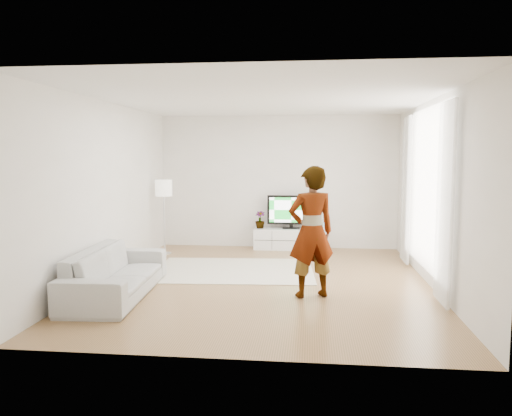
# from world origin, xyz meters

# --- Properties ---
(floor) EXTENTS (6.00, 6.00, 0.00)m
(floor) POSITION_xyz_m (0.00, 0.00, 0.00)
(floor) COLOR #A27549
(floor) RESTS_ON ground
(ceiling) EXTENTS (6.00, 6.00, 0.00)m
(ceiling) POSITION_xyz_m (0.00, 0.00, 2.80)
(ceiling) COLOR white
(ceiling) RESTS_ON wall_back
(wall_left) EXTENTS (0.02, 6.00, 2.80)m
(wall_left) POSITION_xyz_m (-2.50, 0.00, 1.40)
(wall_left) COLOR white
(wall_left) RESTS_ON floor
(wall_right) EXTENTS (0.02, 6.00, 2.80)m
(wall_right) POSITION_xyz_m (2.50, 0.00, 1.40)
(wall_right) COLOR white
(wall_right) RESTS_ON floor
(wall_back) EXTENTS (5.00, 0.02, 2.80)m
(wall_back) POSITION_xyz_m (0.00, 3.00, 1.40)
(wall_back) COLOR white
(wall_back) RESTS_ON floor
(wall_front) EXTENTS (5.00, 0.02, 2.80)m
(wall_front) POSITION_xyz_m (0.00, -3.00, 1.40)
(wall_front) COLOR white
(wall_front) RESTS_ON floor
(window) EXTENTS (0.01, 2.60, 2.50)m
(window) POSITION_xyz_m (2.48, 0.30, 1.45)
(window) COLOR white
(window) RESTS_ON wall_right
(curtain_near) EXTENTS (0.04, 0.70, 2.60)m
(curtain_near) POSITION_xyz_m (2.40, -1.00, 1.35)
(curtain_near) COLOR white
(curtain_near) RESTS_ON floor
(curtain_far) EXTENTS (0.04, 0.70, 2.60)m
(curtain_far) POSITION_xyz_m (2.40, 1.60, 1.35)
(curtain_far) COLOR white
(curtain_far) RESTS_ON floor
(media_console) EXTENTS (1.55, 0.44, 0.43)m
(media_console) POSITION_xyz_m (0.30, 2.76, 0.22)
(media_console) COLOR white
(media_console) RESTS_ON floor
(television) EXTENTS (1.00, 0.20, 0.70)m
(television) POSITION_xyz_m (0.30, 2.79, 0.81)
(television) COLOR black
(television) RESTS_ON media_console
(game_console) EXTENTS (0.08, 0.16, 0.21)m
(game_console) POSITION_xyz_m (0.97, 2.76, 0.54)
(game_console) COLOR white
(game_console) RESTS_ON media_console
(potted_plant) EXTENTS (0.20, 0.20, 0.36)m
(potted_plant) POSITION_xyz_m (-0.36, 2.77, 0.61)
(potted_plant) COLOR #3F7238
(potted_plant) RESTS_ON media_console
(rug) EXTENTS (2.79, 2.09, 0.01)m
(rug) POSITION_xyz_m (-0.59, 0.70, 0.01)
(rug) COLOR beige
(rug) RESTS_ON floor
(player) EXTENTS (0.77, 0.64, 1.81)m
(player) POSITION_xyz_m (0.70, -0.77, 0.92)
(player) COLOR #334772
(player) RESTS_ON rug
(sofa) EXTENTS (1.02, 2.33, 0.67)m
(sofa) POSITION_xyz_m (-2.01, -0.98, 0.33)
(sofa) COLOR #BBBAB5
(sofa) RESTS_ON floor
(floor_lamp) EXTENTS (0.33, 0.33, 1.48)m
(floor_lamp) POSITION_xyz_m (-2.20, 2.01, 1.25)
(floor_lamp) COLOR silver
(floor_lamp) RESTS_ON floor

